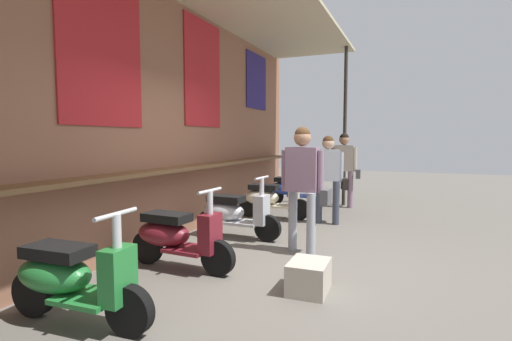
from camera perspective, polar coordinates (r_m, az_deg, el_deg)
The scene contains 11 objects.
ground_plane at distance 4.93m, azimuth 4.30°, elevation -13.23°, with size 28.70×28.70×0.00m, color #605B54.
market_stall_facade at distance 5.61m, azimuth -14.54°, elevation 10.17°, with size 10.25×2.23×3.77m.
scooter_green at distance 3.56m, azimuth -26.20°, elevation -14.31°, with size 0.48×1.40×0.97m.
scooter_maroon at distance 4.60m, azimuth -12.08°, elevation -9.61°, with size 0.46×1.40×0.97m.
scooter_silver at distance 5.88m, azimuth -3.49°, elevation -6.37°, with size 0.46×1.40×0.97m.
scooter_cream at distance 7.30m, azimuth 2.05°, elevation -4.18°, with size 0.49×1.40×0.97m.
scooter_blue at distance 8.65m, azimuth 5.47°, elevation -2.80°, with size 0.46×1.40×0.97m.
shopper_with_handbag at distance 5.03m, azimuth 7.13°, elevation -0.93°, with size 0.32×0.66×1.68m.
shopper_browsing at distance 6.86m, azimuth 10.90°, elevation -0.11°, with size 0.42×0.63×1.58m.
shopper_passing at distance 8.62m, azimuth 13.20°, elevation 1.18°, with size 0.32×0.66×1.65m.
merchandise_crate at distance 3.95m, azimuth 7.96°, elevation -15.56°, with size 0.47×0.38×0.31m, color #B2A899.
Camera 1 is at (-4.45, -1.50, 1.52)m, focal length 26.54 mm.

